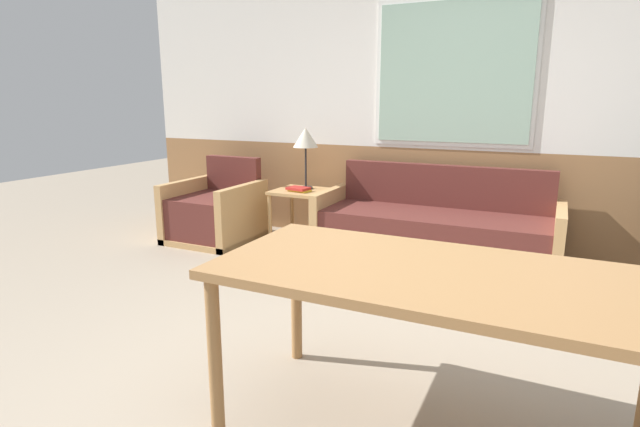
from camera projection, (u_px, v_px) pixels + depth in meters
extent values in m
plane|color=gray|center=(361.00, 381.00, 2.60)|extent=(16.00, 16.00, 0.00)
cube|color=#996B42|center=(460.00, 200.00, 4.80)|extent=(7.20, 0.06, 0.97)
cube|color=white|center=(469.00, 54.00, 4.50)|extent=(7.20, 0.06, 1.73)
cube|color=white|center=(453.00, 73.00, 4.55)|extent=(1.47, 0.01, 1.34)
cube|color=#99BCA8|center=(453.00, 73.00, 4.55)|extent=(1.39, 0.02, 1.26)
cube|color=tan|center=(432.00, 259.00, 4.50)|extent=(2.10, 0.77, 0.06)
cube|color=#5B2823|center=(433.00, 235.00, 4.43)|extent=(1.94, 0.69, 0.39)
cube|color=#5B2823|center=(444.00, 186.00, 4.66)|extent=(1.94, 0.10, 0.39)
cube|color=tan|center=(330.00, 219.00, 4.86)|extent=(0.08, 0.77, 0.59)
cube|color=tan|center=(558.00, 244.00, 4.01)|extent=(0.08, 0.77, 0.59)
cube|color=tan|center=(215.00, 237.00, 5.21)|extent=(0.80, 0.83, 0.06)
cube|color=#5B2823|center=(213.00, 216.00, 5.14)|extent=(0.64, 0.75, 0.41)
cube|color=#5B2823|center=(234.00, 174.00, 5.39)|extent=(0.64, 0.10, 0.37)
cube|color=tan|center=(187.00, 208.00, 5.30)|extent=(0.08, 0.83, 0.61)
cube|color=tan|center=(243.00, 215.00, 5.00)|extent=(0.08, 0.83, 0.61)
cube|color=tan|center=(300.00, 191.00, 5.05)|extent=(0.52, 0.52, 0.03)
cylinder|color=tan|center=(270.00, 220.00, 5.00)|extent=(0.04, 0.04, 0.51)
cylinder|color=tan|center=(311.00, 225.00, 4.81)|extent=(0.04, 0.04, 0.51)
cylinder|color=tan|center=(292.00, 211.00, 5.40)|extent=(0.04, 0.04, 0.51)
cylinder|color=tan|center=(330.00, 215.00, 5.21)|extent=(0.04, 0.04, 0.51)
cylinder|color=#262628|center=(306.00, 188.00, 5.11)|extent=(0.14, 0.14, 0.02)
cylinder|color=#262628|center=(306.00, 167.00, 5.07)|extent=(0.02, 0.02, 0.40)
cone|color=beige|center=(306.00, 137.00, 5.00)|extent=(0.25, 0.25, 0.20)
cube|color=gold|center=(300.00, 191.00, 4.95)|extent=(0.23, 0.15, 0.02)
cube|color=#B22823|center=(298.00, 188.00, 4.95)|extent=(0.23, 0.18, 0.03)
cube|color=#9E7042|center=(435.00, 275.00, 2.01)|extent=(1.79, 0.85, 0.04)
cylinder|color=#9E7042|center=(215.00, 357.00, 2.12)|extent=(0.06, 0.06, 0.72)
cylinder|color=#9E7042|center=(296.00, 297.00, 2.77)|extent=(0.06, 0.06, 0.72)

